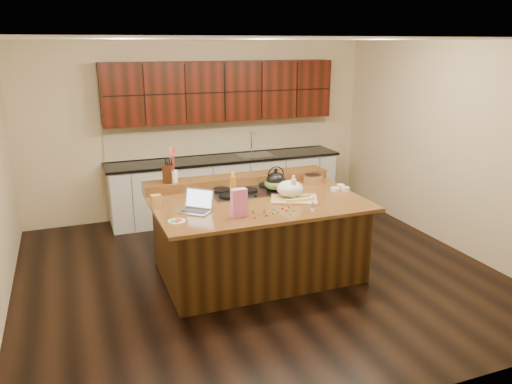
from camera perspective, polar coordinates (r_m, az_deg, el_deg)
name	(u,v)px	position (r m, az deg, el deg)	size (l,w,h in m)	color
room	(258,164)	(5.66, 0.18, 3.26)	(5.52, 5.02, 2.72)	black
island	(258,236)	(5.93, 0.17, -5.10)	(2.40, 1.60, 0.92)	black
back_ledge	(238,180)	(6.39, -2.08, 1.39)	(2.40, 0.30, 0.12)	black
cooktop	(249,192)	(6.04, -0.85, 0.05)	(0.92, 0.52, 0.05)	gray
back_counter	(225,154)	(7.89, -3.62, 4.35)	(3.70, 0.66, 2.40)	silver
kettle	(276,181)	(5.99, 2.27, 1.27)	(0.24, 0.24, 0.22)	black
green_bowl	(276,184)	(6.00, 2.27, 0.97)	(0.27, 0.27, 0.15)	#53752E
laptop	(197,205)	(5.41, -6.77, -1.53)	(0.42, 0.41, 0.23)	#B7B7BC
oil_bottle	(233,188)	(5.77, -2.66, 0.49)	(0.07, 0.07, 0.27)	#BB7021
vinegar_bottle	(293,190)	(5.73, 4.28, 0.25)	(0.06, 0.06, 0.25)	silver
wooden_tray	(291,191)	(5.79, 4.01, 0.11)	(0.64, 0.56, 0.21)	tan
ramekin_a	(335,189)	(6.18, 8.99, 0.29)	(0.10, 0.10, 0.04)	white
ramekin_b	(346,189)	(6.22, 10.20, 0.36)	(0.10, 0.10, 0.04)	white
ramekin_c	(341,186)	(6.33, 9.66, 0.66)	(0.10, 0.10, 0.04)	white
strainer_bowl	(313,179)	(6.51, 6.51, 1.45)	(0.24, 0.24, 0.09)	#996B3F
kitchen_timer	(313,204)	(5.53, 6.53, -1.42)	(0.08, 0.08, 0.07)	silver
pink_bag	(239,203)	(5.18, -1.95, -1.24)	(0.16, 0.09, 0.30)	pink
candy_plate	(177,221)	(5.13, -9.06, -3.33)	(0.18, 0.18, 0.01)	white
package_box	(156,202)	(5.56, -11.35, -1.09)	(0.11, 0.08, 0.15)	#C38845
utensil_crock	(173,176)	(6.14, -9.49, 1.81)	(0.12, 0.12, 0.14)	white
knife_block	(168,173)	(6.12, -10.00, 2.13)	(0.11, 0.18, 0.22)	black
gumdrop_0	(255,218)	(5.16, -0.17, -2.95)	(0.02, 0.02, 0.02)	red
gumdrop_1	(273,213)	(5.29, 1.97, -2.47)	(0.02, 0.02, 0.02)	#198C26
gumdrop_2	(282,208)	(5.45, 3.00, -1.87)	(0.02, 0.02, 0.02)	red
gumdrop_3	(254,213)	(5.30, -0.26, -2.42)	(0.02, 0.02, 0.02)	#198C26
gumdrop_4	(283,208)	(5.46, 3.10, -1.86)	(0.02, 0.02, 0.02)	red
gumdrop_5	(274,209)	(5.42, 2.07, -1.97)	(0.02, 0.02, 0.02)	#198C26
gumdrop_6	(252,211)	(5.36, -0.41, -2.19)	(0.02, 0.02, 0.02)	red
gumdrop_7	(290,214)	(5.28, 3.95, -2.53)	(0.02, 0.02, 0.02)	#198C26
gumdrop_8	(287,210)	(5.39, 3.53, -2.12)	(0.02, 0.02, 0.02)	red
gumdrop_9	(294,211)	(5.38, 4.32, -2.18)	(0.02, 0.02, 0.02)	#198C26
gumdrop_10	(267,215)	(5.23, 1.21, -2.69)	(0.02, 0.02, 0.02)	red
gumdrop_11	(265,210)	(5.40, 0.99, -2.04)	(0.02, 0.02, 0.02)	#198C26
gumdrop_12	(264,212)	(5.32, 0.97, -2.35)	(0.02, 0.02, 0.02)	red
gumdrop_13	(278,212)	(5.35, 2.50, -2.25)	(0.02, 0.02, 0.02)	#198C26
gumdrop_14	(289,207)	(5.50, 3.74, -1.72)	(0.02, 0.02, 0.02)	red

